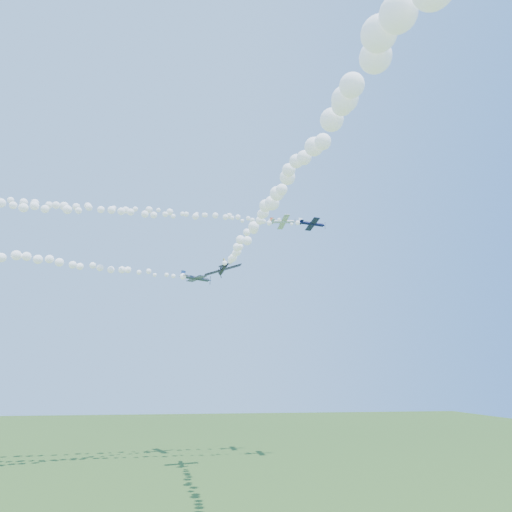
{
  "coord_description": "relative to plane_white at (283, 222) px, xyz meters",
  "views": [
    {
      "loc": [
        -14.07,
        -105.66,
        17.74
      ],
      "look_at": [
        -0.33,
        -7.85,
        45.96
      ],
      "focal_mm": 30.0,
      "sensor_mm": 36.0,
      "label": 1
    }
  ],
  "objects": [
    {
      "name": "smoke_trail_black",
      "position": [
        -12.02,
        -50.18,
        -16.47
      ],
      "size": [
        9.57,
        69.51,
        3.11
      ],
      "primitive_type": null,
      "color": "white"
    },
    {
      "name": "plane_grey",
      "position": [
        -21.22,
        3.97,
        -14.38
      ],
      "size": [
        7.94,
        8.41,
        2.68
      ],
      "rotation": [
        0.03,
        0.03,
        0.42
      ],
      "color": "#384051"
    },
    {
      "name": "plane_navy",
      "position": [
        5.43,
        -7.2,
        -2.94
      ],
      "size": [
        6.78,
        7.1,
        2.51
      ],
      "rotation": [
        -0.09,
        0.07,
        0.05
      ],
      "color": "#0C1138"
    },
    {
      "name": "smoke_trail_navy",
      "position": [
        -29.85,
        -9.07,
        -3.13
      ],
      "size": [
        66.53,
        5.88,
        2.69
      ],
      "primitive_type": null,
      "color": "white"
    },
    {
      "name": "plane_white",
      "position": [
        0.0,
        0.0,
        0.0
      ],
      "size": [
        6.97,
        7.14,
        2.1
      ],
      "rotation": [
        -0.2,
        -0.08,
        0.09
      ],
      "color": "silver"
    },
    {
      "name": "plane_black",
      "position": [
        -15.76,
        -13.14,
        -16.22
      ],
      "size": [
        7.75,
        7.75,
        2.92
      ],
      "rotation": [
        -0.34,
        0.03,
        1.67
      ],
      "color": "black"
    },
    {
      "name": "smoke_trail_grey",
      "position": [
        -56.81,
        -11.83,
        -14.78
      ],
      "size": [
        67.01,
        31.39,
        3.54
      ],
      "primitive_type": null,
      "color": "white"
    },
    {
      "name": "ground",
      "position": [
        -6.81,
        6.45,
        -55.67
      ],
      "size": [
        260.0,
        260.0,
        0.0
      ],
      "primitive_type": "plane",
      "color": "#2B4A1B",
      "rests_on": "ground"
    },
    {
      "name": "smoke_trail_white",
      "position": [
        -41.01,
        -3.74,
        -0.32
      ],
      "size": [
        77.94,
        9.39,
        2.92
      ],
      "primitive_type": null,
      "color": "white"
    }
  ]
}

